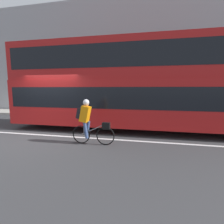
% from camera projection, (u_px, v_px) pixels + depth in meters
% --- Properties ---
extents(ground_plane, '(80.00, 80.00, 0.00)m').
position_uv_depth(ground_plane, '(42.00, 137.00, 6.98)').
color(ground_plane, '#38383A').
extents(road_center_line, '(50.00, 0.14, 0.01)m').
position_uv_depth(road_center_line, '(46.00, 135.00, 7.23)').
color(road_center_line, silver).
rests_on(road_center_line, ground_plane).
extents(sidewalk_curb, '(60.00, 2.27, 0.14)m').
position_uv_depth(sidewalk_curb, '(90.00, 114.00, 12.59)').
color(sidewalk_curb, '#A8A399').
rests_on(sidewalk_curb, ground_plane).
extents(building_facade, '(60.00, 0.30, 8.45)m').
position_uv_depth(building_facade, '(95.00, 58.00, 13.28)').
color(building_facade, '#9E9EA3').
rests_on(building_facade, ground_plane).
extents(bus, '(11.36, 2.44, 3.97)m').
position_uv_depth(bus, '(136.00, 82.00, 7.84)').
color(bus, black).
rests_on(bus, ground_plane).
extents(cyclist_on_bike, '(1.52, 0.32, 1.56)m').
position_uv_depth(cyclist_on_bike, '(88.00, 120.00, 6.00)').
color(cyclist_on_bike, black).
rests_on(cyclist_on_bike, ground_plane).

